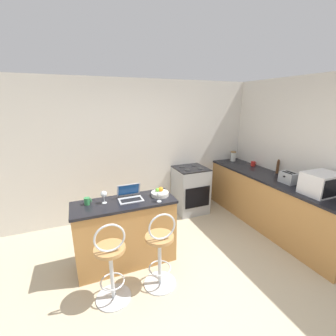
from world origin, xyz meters
TOP-DOWN VIEW (x-y plane):
  - ground_plane at (0.00, 0.00)m, footprint 20.00×20.00m
  - wall_back at (0.00, 2.31)m, footprint 12.00×0.06m
  - breakfast_bar at (-0.54, 0.90)m, footprint 1.34×0.51m
  - counter_right at (2.06, 0.89)m, footprint 0.66×2.81m
  - bar_stool_near at (-0.83, 0.32)m, footprint 0.40×0.40m
  - bar_stool_far at (-0.25, 0.32)m, footprint 0.40×0.40m
  - laptop at (-0.45, 0.95)m, footprint 0.32×0.25m
  - microwave at (2.08, 0.10)m, footprint 0.47×0.37m
  - toaster at (2.05, 0.60)m, footprint 0.20×0.25m
  - stove_range at (1.01, 1.96)m, footprint 0.62×0.61m
  - mug_green at (-0.99, 0.99)m, footprint 0.09×0.07m
  - wine_glass_short at (-0.12, 0.72)m, footprint 0.07×0.07m
  - fruit_bowl at (-0.03, 0.90)m, footprint 0.24×0.24m
  - storage_jar at (2.13, 2.10)m, footprint 0.12×0.12m
  - pepper_mill at (2.31, 1.05)m, footprint 0.05×0.05m
  - wine_glass_tall at (-0.78, 0.95)m, footprint 0.08×0.08m
  - mug_red at (2.26, 1.61)m, footprint 0.11×0.09m

SIDE VIEW (x-z plane):
  - ground_plane at x=0.00m, z-range 0.00..0.00m
  - stove_range at x=1.01m, z-range 0.00..0.94m
  - counter_right at x=2.06m, z-range 0.00..0.93m
  - breakfast_bar at x=-0.54m, z-range 0.00..0.93m
  - bar_stool_near at x=-0.83m, z-range -0.03..0.98m
  - bar_stool_far at x=-0.25m, z-range -0.03..0.98m
  - fruit_bowl at x=-0.03m, z-range 0.91..1.03m
  - mug_green at x=-0.99m, z-range 0.93..1.03m
  - mug_red at x=2.26m, z-range 0.93..1.03m
  - laptop at x=-0.45m, z-range 0.88..1.08m
  - toaster at x=2.05m, z-range 0.93..1.11m
  - wine_glass_short at x=-0.12m, z-range 0.96..1.10m
  - storage_jar at x=2.13m, z-range 0.93..1.14m
  - wine_glass_tall at x=-0.78m, z-range 0.97..1.13m
  - pepper_mill at x=2.31m, z-range 0.93..1.19m
  - microwave at x=2.08m, z-range 0.93..1.24m
  - wall_back at x=0.00m, z-range 0.00..2.60m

